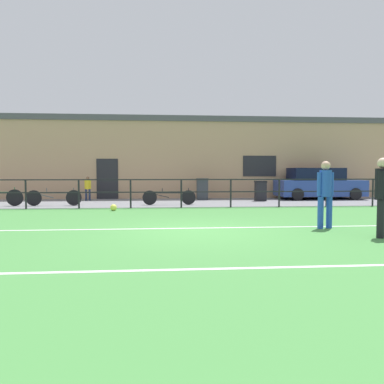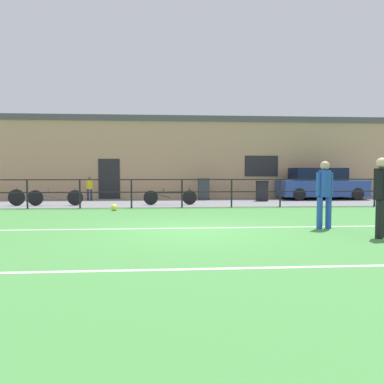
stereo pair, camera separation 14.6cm
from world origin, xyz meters
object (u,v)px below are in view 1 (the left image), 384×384
at_px(soccer_ball_match, 114,207).
at_px(spectator_child, 88,187).
at_px(parked_car_red, 318,184).
at_px(bicycle_parked_1, 54,198).
at_px(trash_bin_0, 202,189).
at_px(bicycle_parked_3, 169,197).
at_px(trash_bin_1, 260,191).
at_px(player_goalkeeper, 382,192).
at_px(player_striker, 325,190).

bearing_deg(soccer_ball_match, spectator_child, 110.22).
bearing_deg(soccer_ball_match, parked_car_red, 26.10).
bearing_deg(bicycle_parked_1, trash_bin_0, 23.09).
bearing_deg(parked_car_red, bicycle_parked_3, -160.71).
xyz_separation_m(spectator_child, trash_bin_1, (8.39, -0.94, -0.18)).
relative_size(player_goalkeeper, player_striker, 1.02).
height_order(player_goalkeeper, bicycle_parked_1, player_goalkeeper).
relative_size(soccer_ball_match, spectator_child, 0.20).
xyz_separation_m(parked_car_red, bicycle_parked_3, (-7.78, -2.72, -0.43)).
bearing_deg(player_striker, bicycle_parked_1, -49.83).
distance_m(parked_car_red, trash_bin_1, 3.44).
xyz_separation_m(soccer_ball_match, trash_bin_0, (3.87, 4.93, 0.44)).
relative_size(player_goalkeeper, parked_car_red, 0.40).
bearing_deg(trash_bin_1, bicycle_parked_1, -169.08).
xyz_separation_m(trash_bin_0, trash_bin_1, (2.73, -1.01, -0.05)).
bearing_deg(player_goalkeeper, bicycle_parked_3, 67.90).
relative_size(player_striker, trash_bin_1, 1.76).
height_order(soccer_ball_match, trash_bin_1, trash_bin_1).
bearing_deg(player_striker, soccer_ball_match, -50.34).
bearing_deg(parked_car_red, spectator_child, 179.94).
distance_m(player_striker, spectator_child, 12.44).
bearing_deg(trash_bin_1, spectator_child, 173.60).
xyz_separation_m(player_striker, soccer_ball_match, (-5.90, 4.91, -0.86)).
relative_size(player_striker, bicycle_parked_1, 0.76).
bearing_deg(trash_bin_1, player_striker, -94.51).
relative_size(parked_car_red, bicycle_parked_3, 1.91).
height_order(player_goalkeeper, soccer_ball_match, player_goalkeeper).
relative_size(soccer_ball_match, bicycle_parked_3, 0.11).
bearing_deg(bicycle_parked_3, bicycle_parked_1, 180.00).
bearing_deg(soccer_ball_match, trash_bin_1, 30.71).
relative_size(trash_bin_0, trash_bin_1, 1.10).
xyz_separation_m(parked_car_red, trash_bin_0, (-6.03, 0.08, -0.22)).
height_order(spectator_child, trash_bin_0, spectator_child).
relative_size(parked_car_red, trash_bin_1, 4.45).
distance_m(bicycle_parked_3, trash_bin_1, 4.83).
xyz_separation_m(player_goalkeeper, player_striker, (-0.67, 1.41, -0.02)).
height_order(spectator_child, bicycle_parked_3, spectator_child).
height_order(soccer_ball_match, parked_car_red, parked_car_red).
distance_m(spectator_child, bicycle_parked_1, 2.90).
bearing_deg(player_striker, player_goalkeeper, 104.70).
distance_m(spectator_child, parked_car_red, 11.69).
bearing_deg(spectator_child, trash_bin_1, -176.95).
bearing_deg(spectator_child, trash_bin_0, -169.89).
bearing_deg(bicycle_parked_1, trash_bin_1, 10.92).
bearing_deg(trash_bin_1, trash_bin_0, 159.75).
distance_m(player_goalkeeper, trash_bin_0, 11.58).
height_order(player_goalkeeper, trash_bin_1, player_goalkeeper).
distance_m(soccer_ball_match, trash_bin_1, 7.68).
distance_m(soccer_ball_match, trash_bin_0, 6.28).
relative_size(spectator_child, trash_bin_0, 1.10).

